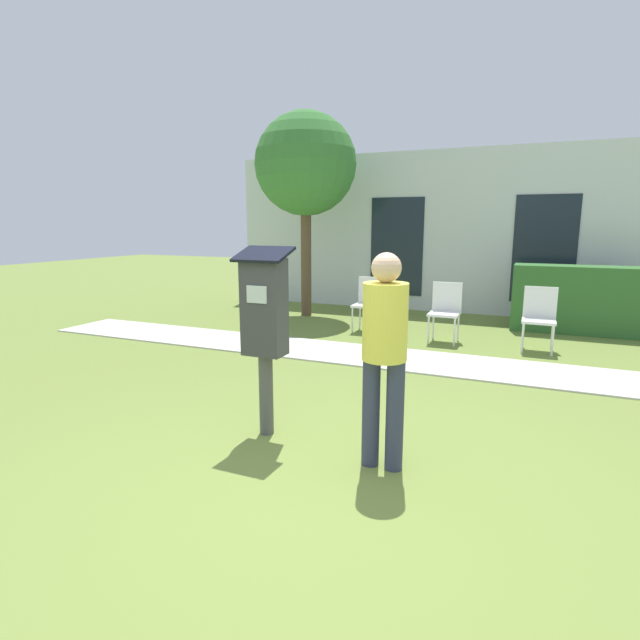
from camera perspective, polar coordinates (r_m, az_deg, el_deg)
name	(u,v)px	position (r m, az deg, el deg)	size (l,w,h in m)	color
ground_plane	(310,490)	(3.56, -1.15, -18.87)	(40.00, 40.00, 0.00)	olive
sidewalk	(421,361)	(6.65, 11.45, -4.63)	(12.00, 1.10, 0.02)	beige
building_facade	(468,233)	(10.40, 16.56, 9.54)	(10.00, 0.26, 3.20)	silver
parking_meter	(264,317)	(4.13, -6.37, 0.35)	(0.44, 0.31, 1.59)	#4C4C4C
person_standing	(384,345)	(3.56, 7.38, -2.82)	(0.32, 0.32, 1.58)	#333851
outdoor_chair_left	(369,300)	(8.36, 5.62, 2.35)	(0.44, 0.44, 0.90)	white
outdoor_chair_middle	(445,307)	(7.79, 14.15, 1.43)	(0.44, 0.44, 0.90)	white
outdoor_chair_right	(539,314)	(7.66, 23.78, 0.67)	(0.44, 0.44, 0.90)	white
hedge_row	(589,300)	(9.22, 28.37, 2.02)	(2.33, 0.60, 1.10)	#33662D
tree	(306,165)	(9.73, -1.65, 17.26)	(1.90, 1.90, 3.82)	brown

